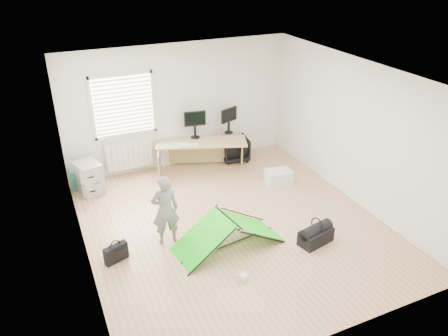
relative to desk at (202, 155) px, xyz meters
name	(u,v)px	position (x,y,z in m)	size (l,w,h in m)	color
ground	(233,225)	(-0.29, -2.25, -0.33)	(5.50, 5.50, 0.00)	tan
back_wall	(179,106)	(-0.29, 0.50, 1.02)	(5.00, 0.02, 2.70)	silver
window	(123,105)	(-1.49, 0.46, 1.22)	(1.20, 0.06, 1.20)	silver
radiator	(129,155)	(-1.49, 0.42, 0.12)	(1.00, 0.12, 0.60)	silver
desk	(202,155)	(0.00, 0.00, 0.00)	(1.95, 0.62, 0.66)	tan
filing_cabinet	(89,178)	(-2.42, -0.02, -0.01)	(0.41, 0.55, 0.64)	#9D9FA2
monitor_left	(195,128)	(-0.04, 0.26, 0.56)	(0.47, 0.10, 0.45)	black
monitor_right	(229,124)	(0.75, 0.21, 0.55)	(0.45, 0.10, 0.43)	black
keyboard	(188,145)	(-0.32, -0.07, 0.34)	(0.46, 0.16, 0.02)	beige
thermos	(219,131)	(0.49, 0.15, 0.45)	(0.06, 0.06, 0.23)	#B26364
office_chair	(235,149)	(0.87, 0.15, -0.06)	(0.59, 0.60, 0.55)	black
person	(165,210)	(-1.51, -2.24, 0.29)	(0.45, 0.30, 1.24)	slate
kite	(229,232)	(-0.62, -2.76, -0.06)	(1.78, 0.78, 0.55)	#1AD013
storage_crate	(278,177)	(1.22, -1.26, -0.19)	(0.52, 0.36, 0.29)	silver
tote_bag	(80,179)	(-2.57, 0.21, -0.13)	(0.34, 0.15, 0.40)	teal
laptop_bag	(116,253)	(-2.40, -2.40, -0.19)	(0.39, 0.12, 0.29)	black
white_box	(243,277)	(-0.78, -3.62, -0.28)	(0.11, 0.11, 0.11)	silver
duffel_bag	(316,236)	(0.73, -3.30, -0.20)	(0.58, 0.30, 0.26)	black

